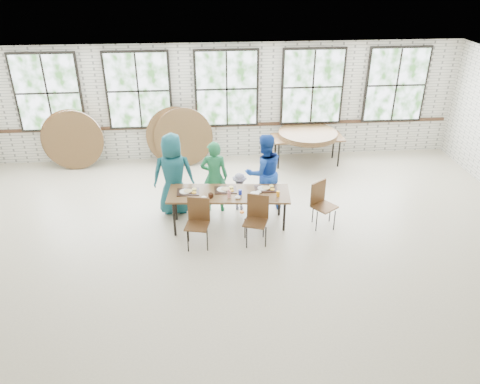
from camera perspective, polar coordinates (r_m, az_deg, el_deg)
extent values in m
plane|color=beige|center=(8.82, 0.22, -7.26)|extent=(12.00, 12.00, 0.00)
plane|color=white|center=(7.51, 0.26, 11.82)|extent=(12.00, 12.00, 0.00)
plane|color=silver|center=(12.24, -1.63, 10.86)|extent=(12.00, 0.00, 12.00)
cube|color=#422819|center=(12.40, -1.58, 8.16)|extent=(11.80, 0.05, 0.08)
cube|color=black|center=(12.64, -22.39, 11.13)|extent=(1.62, 0.05, 1.97)
cube|color=white|center=(12.60, -22.43, 11.08)|extent=(1.50, 0.01, 1.85)
cube|color=black|center=(12.16, -12.27, 11.98)|extent=(1.62, 0.05, 1.97)
cube|color=white|center=(12.13, -12.29, 11.93)|extent=(1.50, 0.01, 1.85)
cube|color=black|center=(12.08, -1.64, 12.48)|extent=(1.62, 0.05, 1.97)
cube|color=white|center=(12.04, -1.63, 12.43)|extent=(1.50, 0.01, 1.85)
cube|color=black|center=(12.39, 8.83, 12.56)|extent=(1.62, 0.05, 1.97)
cube|color=white|center=(12.36, 8.86, 12.52)|extent=(1.50, 0.01, 1.85)
cube|color=black|center=(13.07, 18.48, 12.28)|extent=(1.62, 0.05, 1.97)
cube|color=white|center=(13.04, 18.54, 12.24)|extent=(1.50, 0.01, 1.85)
cube|color=brown|center=(9.25, -1.39, -0.22)|extent=(2.46, 1.01, 0.04)
cylinder|color=black|center=(9.19, -8.00, -3.40)|extent=(0.05, 0.05, 0.70)
cylinder|color=black|center=(9.70, -7.86, -1.57)|extent=(0.05, 0.05, 0.70)
cylinder|color=black|center=(9.29, 5.42, -2.84)|extent=(0.05, 0.05, 0.70)
cylinder|color=black|center=(9.80, 4.84, -1.06)|extent=(0.05, 0.05, 0.70)
cube|color=#51331B|center=(8.76, -5.26, -4.12)|extent=(0.50, 0.48, 0.03)
cube|color=#51331B|center=(8.79, -5.06, -2.09)|extent=(0.42, 0.12, 0.50)
cylinder|color=black|center=(8.75, -6.37, -6.03)|extent=(0.02, 0.02, 0.44)
cylinder|color=black|center=(9.04, -6.34, -4.83)|extent=(0.02, 0.02, 0.44)
cylinder|color=black|center=(8.74, -4.00, -5.94)|extent=(0.02, 0.02, 0.44)
cylinder|color=black|center=(9.03, -4.05, -4.75)|extent=(0.02, 0.02, 0.44)
cube|color=#51331B|center=(8.83, 1.89, -3.74)|extent=(0.53, 0.52, 0.03)
cube|color=#51331B|center=(8.86, 2.20, -1.74)|extent=(0.40, 0.17, 0.50)
cylinder|color=black|center=(8.80, 0.82, -5.64)|extent=(0.02, 0.02, 0.44)
cylinder|color=black|center=(9.08, 0.61, -4.46)|extent=(0.02, 0.02, 0.44)
cylinder|color=black|center=(8.83, 3.15, -5.53)|extent=(0.02, 0.02, 0.44)
cylinder|color=black|center=(9.12, 2.87, -4.36)|extent=(0.02, 0.02, 0.44)
cube|color=#51331B|center=(9.49, 10.25, -1.79)|extent=(0.58, 0.57, 0.03)
cube|color=#51331B|center=(9.48, 9.50, -0.05)|extent=(0.36, 0.27, 0.50)
cylinder|color=black|center=(9.42, 9.32, -3.57)|extent=(0.02, 0.02, 0.44)
cylinder|color=black|center=(9.70, 8.87, -2.53)|extent=(0.02, 0.02, 0.44)
cylinder|color=black|center=(9.51, 11.43, -3.45)|extent=(0.02, 0.02, 0.44)
cylinder|color=black|center=(9.79, 10.92, -2.42)|extent=(0.02, 0.02, 0.44)
imported|color=#175857|center=(9.77, -8.13, 2.14)|extent=(0.88, 0.59, 1.76)
imported|color=#1D6D3F|center=(9.79, -3.15, 1.86)|extent=(0.60, 0.42, 1.58)
imported|color=#1C1542|center=(9.98, -0.05, 0.06)|extent=(0.61, 0.47, 0.84)
imported|color=#1842AB|center=(9.84, 2.94, 2.39)|extent=(0.96, 0.82, 1.70)
cube|color=brown|center=(12.18, 8.24, 6.60)|extent=(1.82, 0.81, 0.04)
cylinder|color=black|center=(11.92, 4.73, 4.40)|extent=(0.04, 0.04, 0.70)
cylinder|color=black|center=(12.42, 4.33, 5.41)|extent=(0.04, 0.04, 0.70)
cylinder|color=black|center=(12.26, 11.96, 4.56)|extent=(0.04, 0.04, 0.70)
cylinder|color=black|center=(12.75, 11.31, 5.54)|extent=(0.04, 0.04, 0.70)
cube|color=black|center=(9.32, -6.34, 0.01)|extent=(0.44, 0.33, 0.02)
cube|color=black|center=(9.34, -1.79, 0.26)|extent=(0.44, 0.33, 0.02)
cube|color=black|center=(9.40, 3.18, 0.41)|extent=(0.44, 0.33, 0.02)
cylinder|color=black|center=(9.06, -3.62, -0.44)|extent=(0.09, 0.09, 0.09)
cube|color=red|center=(9.07, -1.32, -0.32)|extent=(0.07, 0.06, 0.11)
cylinder|color=#1629A6|center=(9.17, 0.02, -0.01)|extent=(0.07, 0.07, 0.10)
cylinder|color=orange|center=(9.13, 4.66, -0.21)|extent=(0.07, 0.07, 0.11)
cylinder|color=white|center=(9.05, 1.80, -0.42)|extent=(0.17, 0.17, 0.10)
ellipsoid|color=white|center=(9.05, -4.43, -0.67)|extent=(0.11, 0.11, 0.05)
ellipsoid|color=white|center=(9.04, -0.28, -0.63)|extent=(0.11, 0.11, 0.05)
ellipsoid|color=white|center=(9.24, 2.29, 0.01)|extent=(0.11, 0.11, 0.05)
cylinder|color=brown|center=(12.16, 8.25, 6.78)|extent=(1.50, 1.50, 0.04)
cylinder|color=brown|center=(12.15, 8.27, 6.98)|extent=(1.50, 1.50, 0.04)
cylinder|color=brown|center=(12.13, 8.28, 7.18)|extent=(1.50, 1.50, 0.04)
cylinder|color=brown|center=(12.64, -19.90, 6.06)|extent=(1.50, 0.32, 1.48)
cylinder|color=brown|center=(12.52, -19.64, 5.92)|extent=(1.50, 0.30, 1.49)
cylinder|color=brown|center=(12.21, -7.87, 6.76)|extent=(1.50, 0.28, 1.49)
cylinder|color=brown|center=(12.10, -6.90, 6.63)|extent=(1.50, 0.35, 1.48)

